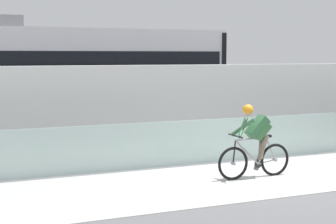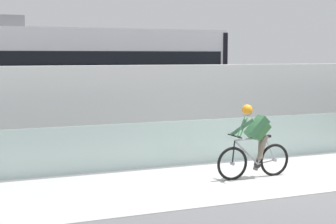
# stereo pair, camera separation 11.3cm
# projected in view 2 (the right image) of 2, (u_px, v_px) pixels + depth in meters

# --- Properties ---
(ground_plane) EXTENTS (200.00, 200.00, 0.00)m
(ground_plane) POSITION_uv_depth(u_px,v_px,m) (262.00, 177.00, 11.53)
(ground_plane) COLOR slate
(bike_path_deck) EXTENTS (32.00, 3.20, 0.01)m
(bike_path_deck) POSITION_uv_depth(u_px,v_px,m) (262.00, 177.00, 11.53)
(bike_path_deck) COLOR beige
(bike_path_deck) RESTS_ON ground
(glass_parapet) EXTENTS (32.00, 0.05, 1.08)m
(glass_parapet) POSITION_uv_depth(u_px,v_px,m) (222.00, 140.00, 13.17)
(glass_parapet) COLOR #ADC6C1
(glass_parapet) RESTS_ON ground
(concrete_barrier_wall) EXTENTS (32.00, 0.36, 2.39)m
(concrete_barrier_wall) POSITION_uv_depth(u_px,v_px,m) (191.00, 108.00, 14.76)
(concrete_barrier_wall) COLOR white
(concrete_barrier_wall) RESTS_ON ground
(tram_rail_near) EXTENTS (32.00, 0.08, 0.01)m
(tram_rail_near) POSITION_uv_depth(u_px,v_px,m) (159.00, 137.00, 17.16)
(tram_rail_near) COLOR #595654
(tram_rail_near) RESTS_ON ground
(tram_rail_far) EXTENTS (32.00, 0.08, 0.01)m
(tram_rail_far) POSITION_uv_depth(u_px,v_px,m) (144.00, 131.00, 18.48)
(tram_rail_far) COLOR #595654
(tram_rail_far) RESTS_ON ground
(tram) EXTENTS (11.06, 2.54, 3.81)m
(tram) POSITION_uv_depth(u_px,v_px,m) (50.00, 80.00, 16.35)
(tram) COLOR silver
(tram) RESTS_ON ground
(cyclist_on_bike) EXTENTS (1.77, 0.58, 1.61)m
(cyclist_on_bike) POSITION_uv_depth(u_px,v_px,m) (254.00, 142.00, 11.37)
(cyclist_on_bike) COLOR black
(cyclist_on_bike) RESTS_ON ground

